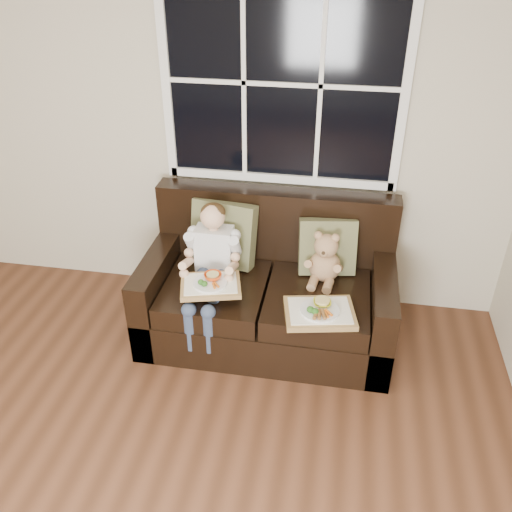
% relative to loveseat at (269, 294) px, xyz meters
% --- Properties ---
extents(window_back, '(1.62, 0.04, 1.37)m').
position_rel_loveseat_xyz_m(window_back, '(0.00, 0.46, 1.34)').
color(window_back, black).
rests_on(window_back, room_walls).
extents(loveseat, '(1.70, 0.92, 0.96)m').
position_rel_loveseat_xyz_m(loveseat, '(0.00, 0.00, 0.00)').
color(loveseat, black).
rests_on(loveseat, ground).
extents(pillow_left, '(0.49, 0.29, 0.47)m').
position_rel_loveseat_xyz_m(pillow_left, '(-0.35, 0.15, 0.37)').
color(pillow_left, '#595F3A').
rests_on(pillow_left, loveseat).
extents(pillow_right, '(0.41, 0.24, 0.40)m').
position_rel_loveseat_xyz_m(pillow_right, '(0.38, 0.15, 0.34)').
color(pillow_right, '#595F3A').
rests_on(pillow_right, loveseat).
extents(child, '(0.37, 0.59, 0.83)m').
position_rel_loveseat_xyz_m(child, '(-0.37, -0.12, 0.33)').
color(child, silver).
rests_on(child, loveseat).
extents(teddy_bear, '(0.24, 0.29, 0.38)m').
position_rel_loveseat_xyz_m(teddy_bear, '(0.37, 0.04, 0.29)').
color(teddy_bear, tan).
rests_on(teddy_bear, loveseat).
extents(tray_left, '(0.44, 0.38, 0.09)m').
position_rel_loveseat_xyz_m(tray_left, '(-0.33, -0.32, 0.26)').
color(tray_left, '#A28149').
rests_on(tray_left, child).
extents(tray_right, '(0.49, 0.41, 0.10)m').
position_rel_loveseat_xyz_m(tray_right, '(0.38, -0.37, 0.17)').
color(tray_right, '#A28149').
rests_on(tray_right, loveseat).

